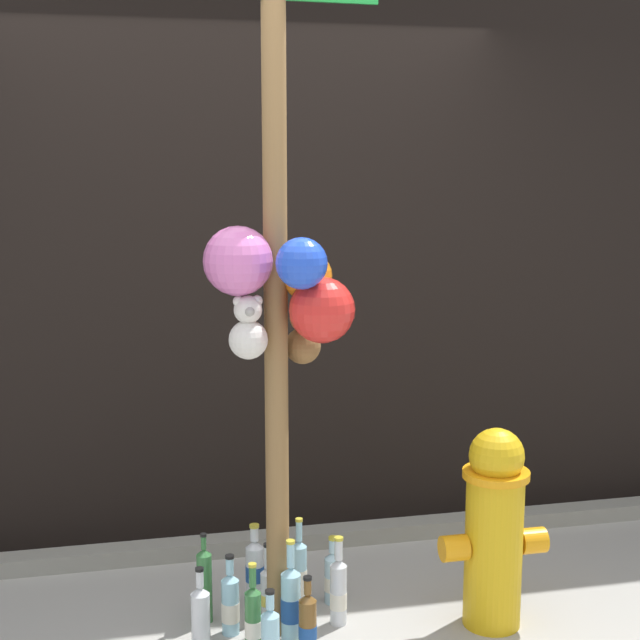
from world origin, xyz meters
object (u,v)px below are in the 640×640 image
bottle_9 (201,613)px  bottle_10 (308,623)px  fire_hydrant (494,527)px  bottle_3 (291,603)px  memorial_post (280,237)px  bottle_11 (338,591)px  bottle_1 (255,570)px  bottle_4 (253,620)px  bottle_5 (205,584)px  bottle_8 (270,637)px  bottle_2 (333,577)px  bottle_6 (230,604)px  bottle_7 (299,577)px  bottle_0 (268,590)px

bottle_9 → bottle_10: bearing=-21.8°
fire_hydrant → bottle_3: (-0.82, 0.05, -0.26)m
memorial_post → bottle_11: (0.24, 0.05, -1.44)m
bottle_1 → bottle_10: 0.46m
bottle_4 → bottle_5: bearing=116.5°
fire_hydrant → bottle_9: (-1.17, 0.10, -0.29)m
bottle_5 → bottle_10: (0.36, -0.33, -0.04)m
bottle_3 → bottle_4: bearing=-153.5°
fire_hydrant → bottle_8: bearing=-171.5°
bottle_1 → bottle_2: bottle_1 is taller
fire_hydrant → bottle_11: fire_hydrant is taller
bottle_6 → bottle_7: 0.32m
bottle_0 → bottle_6: size_ratio=0.97×
bottle_2 → bottle_10: 0.42m
bottle_3 → bottle_11: bearing=23.1°
fire_hydrant → bottle_11: 0.68m
bottle_4 → bottle_11: size_ratio=1.01×
bottle_2 → bottle_4: bearing=-138.3°
bottle_3 → bottle_7: 0.23m
memorial_post → bottle_11: size_ratio=7.68×
fire_hydrant → bottle_2: 0.73m
bottle_4 → bottle_9: 0.23m
memorial_post → bottle_8: bearing=-111.3°
bottle_4 → bottle_7: size_ratio=0.90×
bottle_6 → bottle_7: bottle_7 is taller
memorial_post → bottle_5: memorial_post is taller
bottle_5 → bottle_6: 0.15m
bottle_0 → bottle_3: 0.22m
bottle_5 → bottle_10: bearing=-42.4°
bottle_11 → bottle_9: bearing=-176.5°
bottle_6 → bottle_8: (0.11, -0.29, 0.00)m
memorial_post → bottle_6: 1.47m
bottle_11 → bottle_1: bearing=141.3°
bottle_0 → bottle_2: (0.29, 0.06, -0.00)m
bottle_8 → bottle_10: (0.16, 0.08, -0.01)m
bottle_4 → bottle_9: bottle_4 is taller
bottle_4 → bottle_1: bearing=80.5°
bottle_2 → bottle_11: bearing=-96.4°
bottle_1 → bottle_6: bottle_1 is taller
bottle_5 → bottle_7: size_ratio=0.91×
memorial_post → bottle_8: memorial_post is taller
bottle_1 → bottle_7: (0.17, -0.12, 0.01)m
bottle_3 → bottle_10: bearing=-65.4°
bottle_1 → bottle_4: bearing=-99.5°
bottle_0 → bottle_3: (0.06, -0.21, 0.04)m
memorial_post → bottle_0: memorial_post is taller
bottle_1 → bottle_8: 0.52m
fire_hydrant → bottle_8: 0.99m
memorial_post → bottle_2: size_ratio=9.67×
bottle_1 → memorial_post: bearing=-76.7°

